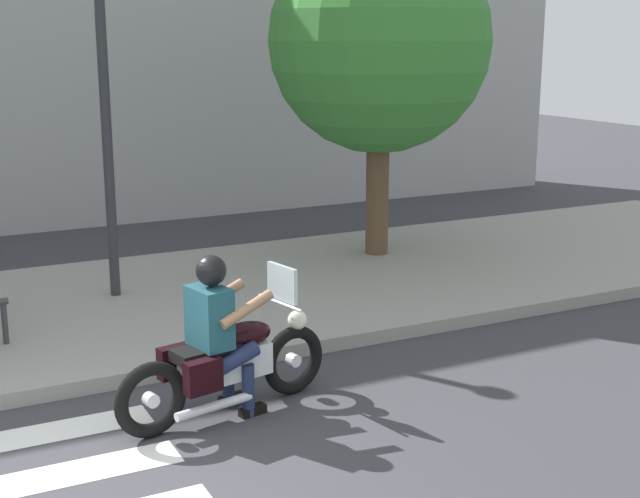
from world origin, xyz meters
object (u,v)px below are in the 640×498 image
motorcycle (227,364)px  tree_near_rack (380,42)px  rider (218,325)px  street_lamp (104,90)px

motorcycle → tree_near_rack: tree_near_rack is taller
rider → tree_near_rack: tree_near_rack is taller
rider → street_lamp: 3.98m
street_lamp → tree_near_rack: bearing=5.9°
tree_near_rack → street_lamp: bearing=-174.1°
motorcycle → rider: bearing=-170.6°
rider → motorcycle: bearing=9.4°
rider → street_lamp: (-0.01, 3.56, 1.78)m
rider → street_lamp: street_lamp is taller
street_lamp → tree_near_rack: tree_near_rack is taller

